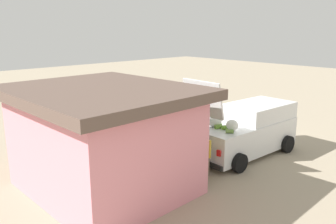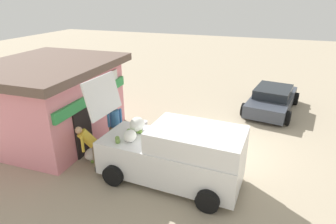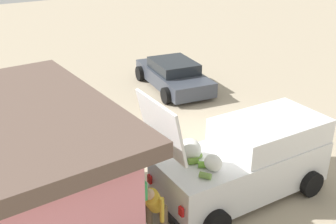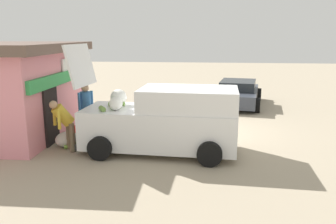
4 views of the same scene
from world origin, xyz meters
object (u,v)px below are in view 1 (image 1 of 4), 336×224
object	(u,v)px
parked_sedan	(169,101)
paint_bucket	(150,144)
customer_bending	(202,150)
unloaded_banana_pile	(189,168)
delivery_van	(247,130)
storefront_bar	(104,138)
vendor_standing	(173,135)

from	to	relation	value
parked_sedan	paint_bucket	distance (m)	6.47
customer_bending	unloaded_banana_pile	xyz separation A→B (m)	(0.42, 0.13, -0.67)
delivery_van	unloaded_banana_pile	size ratio (longest dim) A/B	5.34
parked_sedan	unloaded_banana_pile	world-z (taller)	parked_sedan
storefront_bar	unloaded_banana_pile	size ratio (longest dim) A/B	6.20
parked_sedan	vendor_standing	xyz separation A→B (m)	(-5.79, 5.29, 0.46)
delivery_van	parked_sedan	bearing A→B (deg)	-20.68
vendor_standing	delivery_van	bearing A→B (deg)	-113.66
delivery_van	unloaded_banana_pile	distance (m)	3.03
customer_bending	paint_bucket	size ratio (longest dim) A/B	3.67
storefront_bar	parked_sedan	size ratio (longest dim) A/B	1.22
storefront_bar	vendor_standing	xyz separation A→B (m)	(0.01, -2.71, -0.52)
parked_sedan	unloaded_banana_pile	distance (m)	8.80
vendor_standing	paint_bucket	xyz separation A→B (m)	(1.62, -0.36, -0.81)
delivery_van	storefront_bar	bearing A→B (deg)	77.88
customer_bending	delivery_van	bearing A→B (deg)	-84.65
paint_bucket	storefront_bar	bearing A→B (deg)	118.06
storefront_bar	customer_bending	distance (m)	3.01
delivery_van	parked_sedan	size ratio (longest dim) A/B	1.05
storefront_bar	unloaded_banana_pile	bearing A→B (deg)	-112.30
parked_sedan	paint_bucket	size ratio (longest dim) A/B	10.78
parked_sedan	unloaded_banana_pile	bearing A→B (deg)	140.72
customer_bending	storefront_bar	bearing A→B (deg)	61.11
storefront_bar	vendor_standing	distance (m)	2.76
parked_sedan	vendor_standing	bearing A→B (deg)	137.57
vendor_standing	customer_bending	world-z (taller)	vendor_standing
parked_sedan	vendor_standing	size ratio (longest dim) A/B	2.48
storefront_bar	paint_bucket	distance (m)	3.72
delivery_van	unloaded_banana_pile	world-z (taller)	delivery_van
vendor_standing	unloaded_banana_pile	distance (m)	1.32
delivery_van	customer_bending	world-z (taller)	delivery_van
storefront_bar	parked_sedan	bearing A→B (deg)	-54.05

